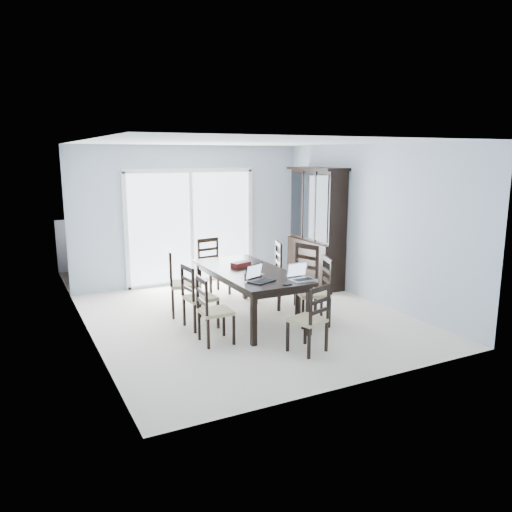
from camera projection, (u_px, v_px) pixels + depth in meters
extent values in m
plane|color=silver|center=(249.00, 318.00, 7.53)|extent=(5.00, 5.00, 0.00)
plane|color=white|center=(248.00, 142.00, 7.01)|extent=(5.00, 5.00, 0.00)
cube|color=#AABACB|center=(191.00, 215.00, 9.45)|extent=(4.50, 0.02, 2.60)
cube|color=#AABACB|center=(88.00, 246.00, 6.27)|extent=(0.02, 5.00, 2.60)
cube|color=#AABACB|center=(370.00, 224.00, 8.26)|extent=(0.02, 5.00, 2.60)
cube|color=gray|center=(176.00, 273.00, 10.59)|extent=(4.50, 2.00, 0.10)
cube|color=#99999E|center=(162.00, 239.00, 11.35)|extent=(4.50, 0.06, 1.10)
cube|color=black|center=(249.00, 271.00, 7.38)|extent=(1.00, 2.20, 0.04)
cube|color=black|center=(249.00, 275.00, 7.39)|extent=(0.88, 2.08, 0.10)
cube|color=black|center=(254.00, 320.00, 6.40)|extent=(0.07, 0.07, 0.69)
cube|color=black|center=(309.00, 311.00, 6.77)|extent=(0.07, 0.07, 0.69)
cube|color=black|center=(199.00, 284.00, 8.14)|extent=(0.07, 0.07, 0.69)
cube|color=black|center=(245.00, 279.00, 8.52)|extent=(0.07, 0.07, 0.69)
cube|color=black|center=(315.00, 263.00, 9.42)|extent=(0.45, 1.30, 0.85)
cube|color=black|center=(318.00, 206.00, 9.22)|extent=(0.38, 1.30, 1.30)
cube|color=black|center=(317.00, 169.00, 9.07)|extent=(0.50, 1.38, 0.05)
cube|color=black|center=(322.00, 208.00, 8.77)|extent=(0.02, 0.36, 1.18)
cube|color=black|center=(309.00, 206.00, 9.14)|extent=(0.02, 0.36, 1.18)
cube|color=black|center=(297.00, 204.00, 9.50)|extent=(0.02, 0.36, 1.18)
cube|color=silver|center=(191.00, 228.00, 9.48)|extent=(2.40, 0.02, 2.10)
cube|color=white|center=(190.00, 170.00, 9.25)|extent=(2.52, 0.05, 0.08)
cube|color=white|center=(192.00, 228.00, 9.47)|extent=(0.06, 0.05, 2.10)
cube|color=white|center=(193.00, 281.00, 9.67)|extent=(2.52, 0.05, 0.05)
cube|color=black|center=(199.00, 326.00, 6.62)|extent=(0.03, 0.03, 0.40)
cube|color=black|center=(208.00, 334.00, 6.31)|extent=(0.03, 0.03, 0.40)
cube|color=black|center=(224.00, 322.00, 6.77)|extent=(0.03, 0.03, 0.40)
cube|color=black|center=(234.00, 330.00, 6.46)|extent=(0.03, 0.03, 0.40)
cube|color=tan|center=(216.00, 312.00, 6.49)|extent=(0.40, 0.40, 0.05)
cube|color=black|center=(184.00, 312.00, 7.18)|extent=(0.04, 0.04, 0.41)
cube|color=black|center=(195.00, 319.00, 6.88)|extent=(0.04, 0.04, 0.41)
cube|color=black|center=(207.00, 308.00, 7.36)|extent=(0.04, 0.04, 0.41)
cube|color=black|center=(218.00, 315.00, 7.06)|extent=(0.04, 0.04, 0.41)
cube|color=tan|center=(201.00, 298.00, 7.07)|extent=(0.43, 0.43, 0.05)
cube|color=black|center=(173.00, 297.00, 7.85)|extent=(0.05, 0.05, 0.45)
cube|color=black|center=(173.00, 304.00, 7.47)|extent=(0.05, 0.05, 0.45)
cube|color=black|center=(198.00, 296.00, 7.92)|extent=(0.05, 0.05, 0.45)
cube|color=black|center=(200.00, 303.00, 7.54)|extent=(0.05, 0.05, 0.45)
cube|color=tan|center=(185.00, 284.00, 7.64)|extent=(0.55, 0.55, 0.05)
cube|color=black|center=(329.00, 313.00, 7.09)|extent=(0.04, 0.04, 0.44)
cube|color=black|center=(321.00, 305.00, 7.47)|extent=(0.04, 0.04, 0.44)
cube|color=black|center=(303.00, 314.00, 7.03)|extent=(0.04, 0.04, 0.44)
cube|color=black|center=(296.00, 306.00, 7.41)|extent=(0.04, 0.04, 0.44)
cube|color=tan|center=(313.00, 293.00, 7.20)|extent=(0.54, 0.54, 0.05)
cube|color=black|center=(316.00, 297.00, 7.86)|extent=(0.05, 0.05, 0.46)
cube|color=black|center=(295.00, 292.00, 8.14)|extent=(0.05, 0.05, 0.46)
cube|color=black|center=(299.00, 302.00, 7.57)|extent=(0.05, 0.05, 0.46)
cube|color=black|center=(279.00, 297.00, 7.85)|extent=(0.05, 0.05, 0.46)
cube|color=tan|center=(298.00, 281.00, 7.80)|extent=(0.58, 0.58, 0.05)
cube|color=black|center=(280.00, 290.00, 8.30)|extent=(0.05, 0.05, 0.44)
cube|color=black|center=(275.00, 284.00, 8.68)|extent=(0.05, 0.05, 0.44)
cube|color=black|center=(257.00, 291.00, 8.24)|extent=(0.05, 0.05, 0.44)
cube|color=black|center=(253.00, 285.00, 8.62)|extent=(0.05, 0.05, 0.44)
cube|color=tan|center=(266.00, 273.00, 8.41)|extent=(0.54, 0.54, 0.05)
cube|color=black|center=(309.00, 344.00, 6.00)|extent=(0.04, 0.04, 0.39)
cube|color=black|center=(326.00, 337.00, 6.24)|extent=(0.04, 0.04, 0.39)
cube|color=black|center=(288.00, 336.00, 6.24)|extent=(0.04, 0.04, 0.39)
cube|color=black|center=(305.00, 330.00, 6.48)|extent=(0.04, 0.04, 0.39)
cube|color=tan|center=(307.00, 320.00, 6.19)|extent=(0.48, 0.48, 0.05)
cube|color=black|center=(218.00, 278.00, 9.08)|extent=(0.04, 0.04, 0.43)
cube|color=black|center=(200.00, 281.00, 8.86)|extent=(0.04, 0.04, 0.43)
cube|color=black|center=(229.00, 283.00, 8.78)|extent=(0.04, 0.04, 0.43)
cube|color=black|center=(211.00, 286.00, 8.56)|extent=(0.04, 0.04, 0.43)
cube|color=tan|center=(214.00, 269.00, 8.77)|extent=(0.48, 0.48, 0.05)
cube|color=black|center=(262.00, 281.00, 6.70)|extent=(0.40, 0.34, 0.02)
cube|color=silver|center=(262.00, 273.00, 6.68)|extent=(0.29, 0.15, 0.18)
cube|color=#B1B0B3|center=(303.00, 280.00, 6.76)|extent=(0.35, 0.25, 0.02)
cube|color=silver|center=(303.00, 272.00, 6.74)|extent=(0.30, 0.06, 0.18)
cube|color=maroon|center=(253.00, 276.00, 6.99)|extent=(0.24, 0.20, 0.03)
cube|color=gold|center=(254.00, 274.00, 6.99)|extent=(0.24, 0.19, 0.01)
cube|color=black|center=(287.00, 285.00, 6.54)|extent=(0.13, 0.07, 0.01)
cube|color=#521011|center=(241.00, 264.00, 7.59)|extent=(0.32, 0.22, 0.07)
cube|color=maroon|center=(141.00, 256.00, 10.13)|extent=(1.70, 1.53, 0.81)
cube|color=gray|center=(140.00, 235.00, 10.05)|extent=(1.75, 1.58, 0.05)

